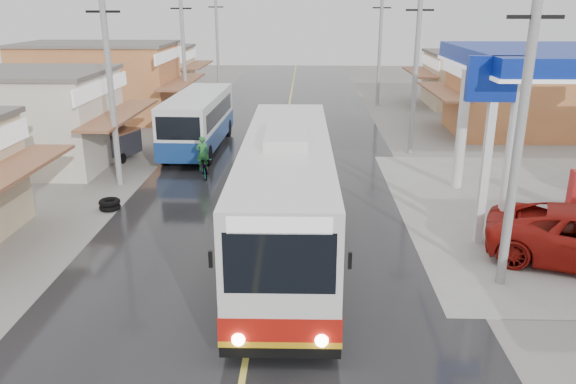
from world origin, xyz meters
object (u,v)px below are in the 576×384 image
cyclist (204,163)px  tyre_stack (110,204)px  tricycle_near (122,142)px  coach_bus (287,194)px  second_bus (198,120)px

cyclist → tyre_stack: size_ratio=2.37×
cyclist → tricycle_near: 5.71m
tyre_stack → coach_bus: bearing=-26.8°
coach_bus → second_bus: coach_bus is taller
coach_bus → second_bus: bearing=111.2°
coach_bus → tyre_stack: 8.14m
coach_bus → tricycle_near: 14.36m
coach_bus → second_bus: size_ratio=1.42×
cyclist → tyre_stack: bearing=-139.9°
coach_bus → tricycle_near: size_ratio=5.68×
tricycle_near → coach_bus: bearing=-32.4°
coach_bus → tricycle_near: coach_bus is taller
coach_bus → tricycle_near: bearing=128.1°
tricycle_near → second_bus: bearing=49.7°
coach_bus → tyre_stack: coach_bus is taller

